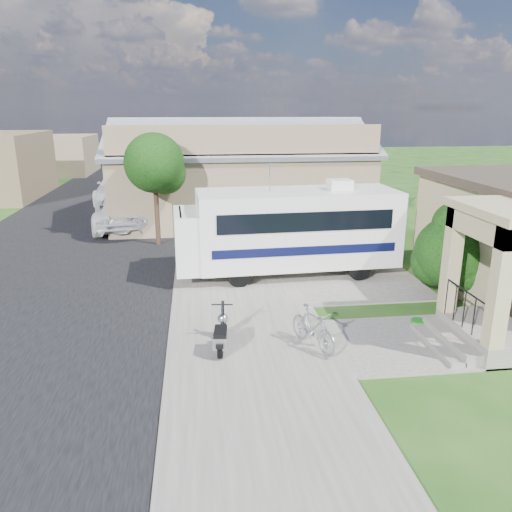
{
  "coord_description": "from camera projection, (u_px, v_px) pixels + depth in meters",
  "views": [
    {
      "loc": [
        -2.21,
        -11.46,
        5.48
      ],
      "look_at": [
        -0.5,
        2.5,
        1.3
      ],
      "focal_mm": 35.0,
      "sensor_mm": 36.0,
      "label": 1
    }
  ],
  "objects": [
    {
      "name": "van",
      "position": [
        120.0,
        187.0,
        30.43
      ],
      "size": [
        2.49,
        6.06,
        1.75
      ],
      "primitive_type": "imported",
      "rotation": [
        0.0,
        0.0,
        -0.0
      ],
      "color": "white",
      "rests_on": "ground"
    },
    {
      "name": "bicycle",
      "position": [
        313.0,
        330.0,
        11.64
      ],
      "size": [
        1.09,
        1.7,
        0.99
      ],
      "primitive_type": "imported",
      "rotation": [
        0.0,
        0.0,
        0.41
      ],
      "color": "#95949B",
      "rests_on": "ground"
    },
    {
      "name": "driveway_slab",
      "position": [
        306.0,
        273.0,
        17.17
      ],
      "size": [
        7.0,
        6.0,
        0.05
      ],
      "primitive_type": "cube",
      "color": "#615E58",
      "rests_on": "ground"
    },
    {
      "name": "warehouse",
      "position": [
        238.0,
        179.0,
        25.44
      ],
      "size": [
        12.5,
        8.4,
        5.04
      ],
      "color": "#7E6C4E",
      "rests_on": "ground"
    },
    {
      "name": "street_tree_a",
      "position": [
        157.0,
        166.0,
        19.97
      ],
      "size": [
        2.44,
        2.4,
        4.58
      ],
      "color": "#312315",
      "rests_on": "ground"
    },
    {
      "name": "shrub",
      "position": [
        453.0,
        249.0,
        14.74
      ],
      "size": [
        2.36,
        2.25,
        2.9
      ],
      "color": "#312315",
      "rests_on": "ground"
    },
    {
      "name": "street_slab",
      "position": [
        73.0,
        241.0,
        21.35
      ],
      "size": [
        9.0,
        80.0,
        0.02
      ],
      "primitive_type": "cube",
      "color": "black",
      "rests_on": "ground"
    },
    {
      "name": "street_tree_b",
      "position": [
        168.0,
        145.0,
        29.44
      ],
      "size": [
        2.44,
        2.4,
        4.73
      ],
      "color": "#312315",
      "rests_on": "ground"
    },
    {
      "name": "walk_slab",
      "position": [
        416.0,
        342.0,
        12.11
      ],
      "size": [
        4.0,
        3.0,
        0.05
      ],
      "primitive_type": "cube",
      "color": "#615E58",
      "rests_on": "ground"
    },
    {
      "name": "scooter",
      "position": [
        221.0,
        335.0,
        11.56
      ],
      "size": [
        0.54,
        1.47,
        0.97
      ],
      "rotation": [
        0.0,
        0.0,
        -0.12
      ],
      "color": "black",
      "rests_on": "ground"
    },
    {
      "name": "sidewalk_slab",
      "position": [
        224.0,
        236.0,
        22.11
      ],
      "size": [
        4.0,
        80.0,
        0.06
      ],
      "primitive_type": "cube",
      "color": "#615E58",
      "rests_on": "ground"
    },
    {
      "name": "street_tree_c",
      "position": [
        174.0,
        140.0,
        38.09
      ],
      "size": [
        2.44,
        2.4,
        4.42
      ],
      "color": "#312315",
      "rests_on": "ground"
    },
    {
      "name": "garden_hose",
      "position": [
        418.0,
        324.0,
        12.96
      ],
      "size": [
        0.39,
        0.39,
        0.17
      ],
      "primitive_type": "cylinder",
      "color": "#166E18",
      "rests_on": "ground"
    },
    {
      "name": "pickup_truck",
      "position": [
        121.0,
        212.0,
        23.66
      ],
      "size": [
        3.22,
        5.73,
        1.51
      ],
      "primitive_type": "imported",
      "rotation": [
        0.0,
        0.0,
        3.28
      ],
      "color": "white",
      "rests_on": "ground"
    },
    {
      "name": "motorhome",
      "position": [
        289.0,
        228.0,
        16.65
      ],
      "size": [
        7.47,
        2.68,
        3.78
      ],
      "rotation": [
        0.0,
        0.0,
        0.05
      ],
      "color": "silver",
      "rests_on": "ground"
    },
    {
      "name": "ground",
      "position": [
        287.0,
        332.0,
        12.72
      ],
      "size": [
        120.0,
        120.0,
        0.0
      ],
      "primitive_type": "plane",
      "color": "#183E10"
    },
    {
      "name": "distant_bldg_near",
      "position": [
        44.0,
        155.0,
        42.86
      ],
      "size": [
        8.0,
        7.0,
        3.2
      ],
      "primitive_type": "cube",
      "color": "#7E6C4E",
      "rests_on": "ground"
    }
  ]
}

